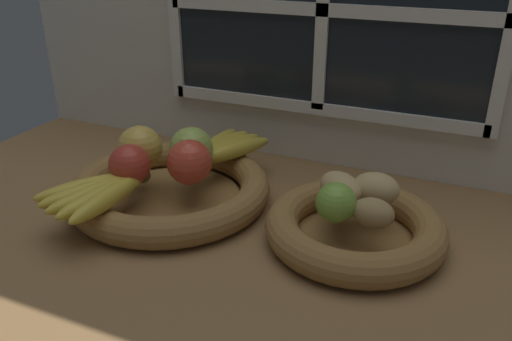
{
  "coord_description": "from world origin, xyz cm",
  "views": [
    {
      "loc": [
        28.17,
        -67.74,
        44.14
      ],
      "look_at": [
        -1.93,
        1.11,
        9.19
      ],
      "focal_mm": 36.2,
      "sensor_mm": 36.0,
      "label": 1
    }
  ],
  "objects_px": {
    "potato_back": "(376,189)",
    "lime_near": "(336,203)",
    "apple_golden_left": "(140,148)",
    "potato_small": "(373,213)",
    "banana_bunch_front": "(99,192)",
    "potato_oblong": "(341,188)",
    "fruit_bowl_right": "(355,228)",
    "chili_pepper": "(355,211)",
    "apple_red_right": "(188,163)",
    "banana_bunch_back": "(224,148)",
    "apple_red_front": "(130,165)",
    "fruit_bowl_left": "(170,189)",
    "apple_green_back": "(191,149)"
  },
  "relations": [
    {
      "from": "potato_back",
      "to": "lime_near",
      "type": "relative_size",
      "value": 1.22
    },
    {
      "from": "apple_golden_left",
      "to": "potato_small",
      "type": "relative_size",
      "value": 1.27
    },
    {
      "from": "banana_bunch_front",
      "to": "potato_oblong",
      "type": "distance_m",
      "value": 0.38
    },
    {
      "from": "fruit_bowl_right",
      "to": "apple_golden_left",
      "type": "relative_size",
      "value": 3.49
    },
    {
      "from": "potato_oblong",
      "to": "potato_back",
      "type": "relative_size",
      "value": 1.13
    },
    {
      "from": "apple_golden_left",
      "to": "potato_oblong",
      "type": "relative_size",
      "value": 0.96
    },
    {
      "from": "potato_back",
      "to": "chili_pepper",
      "type": "xyz_separation_m",
      "value": [
        -0.02,
        -0.05,
        -0.02
      ]
    },
    {
      "from": "apple_red_right",
      "to": "banana_bunch_back",
      "type": "distance_m",
      "value": 0.13
    },
    {
      "from": "fruit_bowl_right",
      "to": "potato_oblong",
      "type": "bearing_deg",
      "value": 142.13
    },
    {
      "from": "fruit_bowl_right",
      "to": "apple_red_front",
      "type": "height_order",
      "value": "apple_red_front"
    },
    {
      "from": "apple_red_front",
      "to": "chili_pepper",
      "type": "relative_size",
      "value": 0.63
    },
    {
      "from": "potato_small",
      "to": "banana_bunch_front",
      "type": "bearing_deg",
      "value": -167.07
    },
    {
      "from": "fruit_bowl_left",
      "to": "banana_bunch_back",
      "type": "height_order",
      "value": "banana_bunch_back"
    },
    {
      "from": "fruit_bowl_left",
      "to": "apple_golden_left",
      "type": "bearing_deg",
      "value": 175.07
    },
    {
      "from": "apple_red_front",
      "to": "lime_near",
      "type": "height_order",
      "value": "apple_red_front"
    },
    {
      "from": "lime_near",
      "to": "banana_bunch_back",
      "type": "bearing_deg",
      "value": 149.65
    },
    {
      "from": "apple_red_right",
      "to": "potato_oblong",
      "type": "distance_m",
      "value": 0.25
    },
    {
      "from": "banana_bunch_front",
      "to": "chili_pepper",
      "type": "distance_m",
      "value": 0.4
    },
    {
      "from": "apple_red_right",
      "to": "fruit_bowl_left",
      "type": "bearing_deg",
      "value": 162.89
    },
    {
      "from": "potato_oblong",
      "to": "lime_near",
      "type": "bearing_deg",
      "value": -81.35
    },
    {
      "from": "apple_red_right",
      "to": "lime_near",
      "type": "bearing_deg",
      "value": -4.48
    },
    {
      "from": "chili_pepper",
      "to": "apple_golden_left",
      "type": "bearing_deg",
      "value": -172.23
    },
    {
      "from": "apple_golden_left",
      "to": "lime_near",
      "type": "bearing_deg",
      "value": -6.31
    },
    {
      "from": "apple_green_back",
      "to": "fruit_bowl_left",
      "type": "bearing_deg",
      "value": -120.79
    },
    {
      "from": "apple_red_right",
      "to": "banana_bunch_back",
      "type": "xyz_separation_m",
      "value": [
        -0.0,
        0.13,
        -0.02
      ]
    },
    {
      "from": "fruit_bowl_left",
      "to": "lime_near",
      "type": "xyz_separation_m",
      "value": [
        0.31,
        -0.04,
        0.06
      ]
    },
    {
      "from": "banana_bunch_front",
      "to": "potato_small",
      "type": "xyz_separation_m",
      "value": [
        0.41,
        0.09,
        0.01
      ]
    },
    {
      "from": "potato_oblong",
      "to": "apple_red_right",
      "type": "bearing_deg",
      "value": -170.66
    },
    {
      "from": "apple_red_right",
      "to": "banana_bunch_front",
      "type": "relative_size",
      "value": 0.41
    },
    {
      "from": "potato_back",
      "to": "chili_pepper",
      "type": "height_order",
      "value": "potato_back"
    },
    {
      "from": "apple_red_front",
      "to": "apple_green_back",
      "type": "distance_m",
      "value": 0.11
    },
    {
      "from": "apple_red_front",
      "to": "potato_small",
      "type": "xyz_separation_m",
      "value": [
        0.4,
        0.02,
        -0.01
      ]
    },
    {
      "from": "apple_red_front",
      "to": "apple_golden_left",
      "type": "relative_size",
      "value": 0.88
    },
    {
      "from": "lime_near",
      "to": "apple_red_front",
      "type": "bearing_deg",
      "value": -176.94
    },
    {
      "from": "lime_near",
      "to": "chili_pepper",
      "type": "distance_m",
      "value": 0.04
    },
    {
      "from": "apple_red_right",
      "to": "potato_back",
      "type": "bearing_deg",
      "value": 10.49
    },
    {
      "from": "potato_oblong",
      "to": "chili_pepper",
      "type": "height_order",
      "value": "potato_oblong"
    },
    {
      "from": "banana_bunch_back",
      "to": "potato_oblong",
      "type": "distance_m",
      "value": 0.27
    },
    {
      "from": "fruit_bowl_left",
      "to": "apple_red_right",
      "type": "xyz_separation_m",
      "value": [
        0.05,
        -0.02,
        0.07
      ]
    },
    {
      "from": "potato_oblong",
      "to": "chili_pepper",
      "type": "distance_m",
      "value": 0.05
    },
    {
      "from": "potato_small",
      "to": "chili_pepper",
      "type": "distance_m",
      "value": 0.04
    },
    {
      "from": "potato_oblong",
      "to": "lime_near",
      "type": "distance_m",
      "value": 0.06
    },
    {
      "from": "fruit_bowl_right",
      "to": "potato_back",
      "type": "bearing_deg",
      "value": 65.56
    },
    {
      "from": "apple_red_front",
      "to": "banana_bunch_front",
      "type": "height_order",
      "value": "apple_red_front"
    },
    {
      "from": "apple_golden_left",
      "to": "potato_small",
      "type": "height_order",
      "value": "apple_golden_left"
    },
    {
      "from": "fruit_bowl_right",
      "to": "lime_near",
      "type": "bearing_deg",
      "value": -123.69
    },
    {
      "from": "apple_green_back",
      "to": "potato_back",
      "type": "bearing_deg",
      "value": 0.09
    },
    {
      "from": "potato_small",
      "to": "fruit_bowl_left",
      "type": "bearing_deg",
      "value": 175.36
    },
    {
      "from": "apple_green_back",
      "to": "lime_near",
      "type": "distance_m",
      "value": 0.3
    },
    {
      "from": "fruit_bowl_right",
      "to": "banana_bunch_front",
      "type": "bearing_deg",
      "value": -162.03
    }
  ]
}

